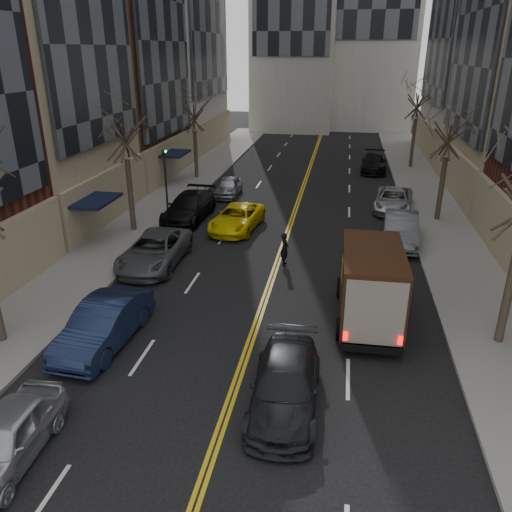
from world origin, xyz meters
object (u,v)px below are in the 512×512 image
Objects in this scene: ups_truck at (370,284)px; pedestrian at (285,249)px; observer_sedan at (285,385)px; taxi at (237,218)px.

ups_truck reaches higher than pedestrian.
ups_truck reaches higher than observer_sedan.
pedestrian reaches higher than observer_sedan.
observer_sedan is at bearing -66.27° from taxi.
taxi is at bearing 105.82° from observer_sedan.
ups_truck is 3.47× the size of pedestrian.
ups_truck is 6.22m from pedestrian.
taxi is at bearing 126.07° from ups_truck.
taxi is (-7.20, 9.57, -0.89)m from ups_truck.
taxi is 5.80m from pedestrian.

